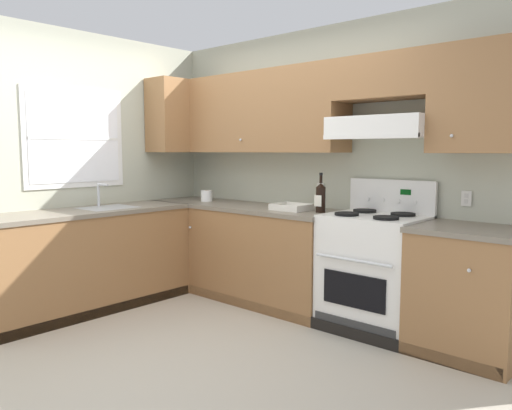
{
  "coord_description": "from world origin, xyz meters",
  "views": [
    {
      "loc": [
        2.9,
        -2.32,
        1.44
      ],
      "look_at": [
        0.18,
        0.7,
        1.0
      ],
      "focal_mm": 35.49,
      "sensor_mm": 36.0,
      "label": 1
    }
  ],
  "objects_px": {
    "wine_bottle": "(321,197)",
    "bowl": "(291,208)",
    "stove": "(373,271)",
    "paper_towel_roll": "(207,196)"
  },
  "relations": [
    {
      "from": "wine_bottle",
      "to": "bowl",
      "type": "relative_size",
      "value": 1.07
    },
    {
      "from": "stove",
      "to": "bowl",
      "type": "relative_size",
      "value": 3.77
    },
    {
      "from": "wine_bottle",
      "to": "paper_towel_roll",
      "type": "bearing_deg",
      "value": 179.94
    },
    {
      "from": "stove",
      "to": "wine_bottle",
      "type": "distance_m",
      "value": 0.76
    },
    {
      "from": "bowl",
      "to": "paper_towel_roll",
      "type": "relative_size",
      "value": 2.66
    },
    {
      "from": "stove",
      "to": "wine_bottle",
      "type": "relative_size",
      "value": 3.52
    },
    {
      "from": "stove",
      "to": "paper_towel_roll",
      "type": "relative_size",
      "value": 10.01
    },
    {
      "from": "paper_towel_roll",
      "to": "stove",
      "type": "bearing_deg",
      "value": 0.22
    },
    {
      "from": "stove",
      "to": "bowl",
      "type": "xyz_separation_m",
      "value": [
        -0.81,
        -0.04,
        0.45
      ]
    },
    {
      "from": "bowl",
      "to": "paper_towel_roll",
      "type": "distance_m",
      "value": 1.15
    }
  ]
}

